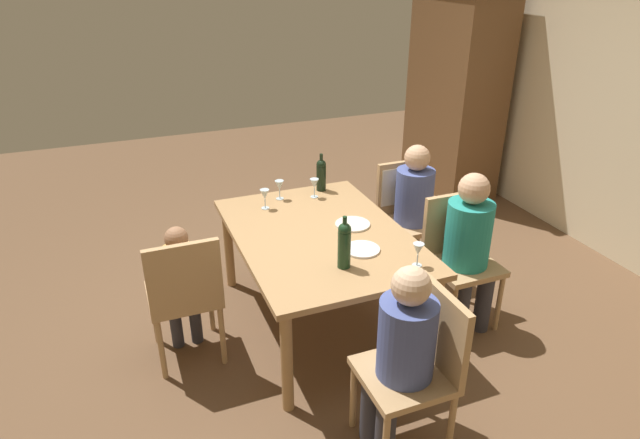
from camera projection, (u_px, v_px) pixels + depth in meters
name	position (u px, v px, depth m)	size (l,w,h in m)	color
ground_plane	(320.00, 321.00, 4.00)	(10.00, 10.00, 0.00)	brown
armoire_cabinet	(456.00, 90.00, 5.86)	(1.18, 0.62, 2.18)	brown
dining_table	(320.00, 243.00, 3.72)	(1.58, 1.11, 0.72)	#A87F51
chair_far_right	(458.00, 251.00, 3.85)	(0.44, 0.44, 0.92)	tan
chair_far_left	(405.00, 202.00, 4.45)	(0.46, 0.44, 0.92)	tan
chair_right_end	(419.00, 360.00, 2.81)	(0.44, 0.44, 0.92)	tan
chair_near	(184.00, 292.00, 3.38)	(0.44, 0.44, 0.92)	tan
person_woman_host	(469.00, 242.00, 3.70)	(0.36, 0.31, 1.14)	#33333D
person_man_bearded	(415.00, 203.00, 4.30)	(0.34, 0.30, 1.12)	#33333D
person_man_guest	(401.00, 349.00, 2.73)	(0.29, 0.34, 1.10)	#33333D
person_child_small	(181.00, 279.00, 3.46)	(0.25, 0.22, 0.94)	#33333D
wine_bottle_tall_green	(321.00, 174.00, 4.29)	(0.08, 0.08, 0.30)	black
wine_bottle_dark_red	(344.00, 244.00, 3.22)	(0.08, 0.08, 0.33)	#19381E
wine_glass_near_left	(279.00, 186.00, 4.15)	(0.07, 0.07, 0.15)	silver
wine_glass_centre	(418.00, 250.00, 3.25)	(0.07, 0.07, 0.15)	silver
wine_glass_near_right	(265.00, 195.00, 3.99)	(0.07, 0.07, 0.15)	silver
wine_glass_far	(314.00, 184.00, 4.18)	(0.07, 0.07, 0.15)	silver
dinner_plate_host	(353.00, 224.00, 3.78)	(0.24, 0.24, 0.01)	silver
dinner_plate_guest_left	(362.00, 249.00, 3.46)	(0.23, 0.23, 0.01)	white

